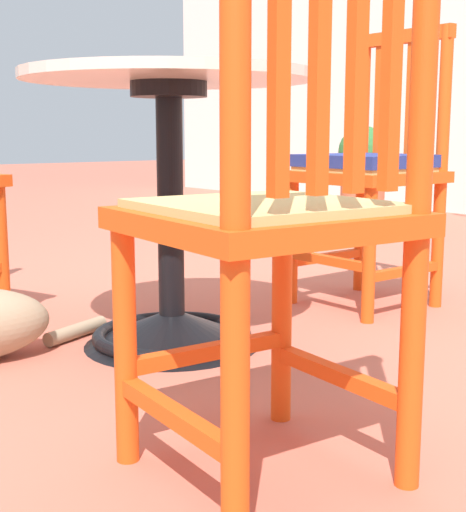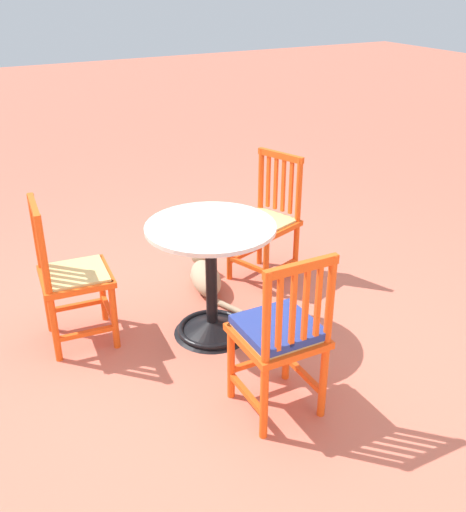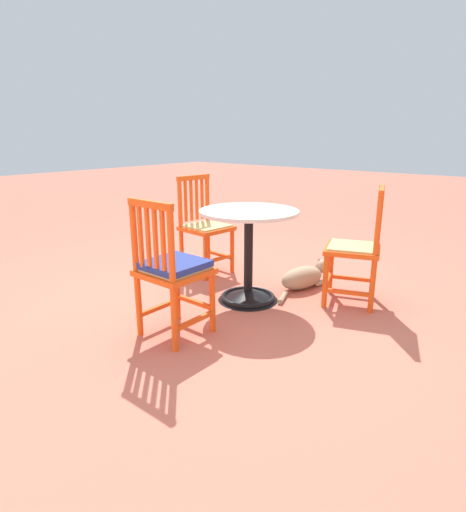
{
  "view_description": "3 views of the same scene",
  "coord_description": "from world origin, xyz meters",
  "px_view_note": "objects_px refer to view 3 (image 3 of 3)",
  "views": [
    {
      "loc": [
        1.48,
        -1.05,
        0.57
      ],
      "look_at": [
        0.01,
        0.15,
        0.25
      ],
      "focal_mm": 51.0,
      "sensor_mm": 36.0,
      "label": 1
    },
    {
      "loc": [
        1.22,
        2.84,
        2.06
      ],
      "look_at": [
        -0.28,
        0.0,
        0.48
      ],
      "focal_mm": 41.33,
      "sensor_mm": 36.0,
      "label": 2
    },
    {
      "loc": [
        -2.03,
        2.56,
        1.29
      ],
      "look_at": [
        0.04,
        0.03,
        0.34
      ],
      "focal_mm": 29.63,
      "sensor_mm": 36.0,
      "label": 3
    }
  ],
  "objects_px": {
    "cafe_table": "(248,266)",
    "orange_chair_at_corner": "(356,249)",
    "tabby_cat": "(305,277)",
    "orange_chair_facing_out": "(172,270)",
    "orange_chair_by_planter": "(204,228)"
  },
  "relations": [
    {
      "from": "tabby_cat",
      "to": "orange_chair_at_corner",
      "type": "bearing_deg",
      "value": 173.07
    },
    {
      "from": "cafe_table",
      "to": "orange_chair_facing_out",
      "type": "height_order",
      "value": "orange_chair_facing_out"
    },
    {
      "from": "orange_chair_facing_out",
      "to": "orange_chair_at_corner",
      "type": "bearing_deg",
      "value": -118.19
    },
    {
      "from": "orange_chair_at_corner",
      "to": "orange_chair_by_planter",
      "type": "xyz_separation_m",
      "value": [
        1.43,
        0.17,
        0.0
      ]
    },
    {
      "from": "cafe_table",
      "to": "tabby_cat",
      "type": "distance_m",
      "value": 0.61
    },
    {
      "from": "orange_chair_at_corner",
      "to": "tabby_cat",
      "type": "height_order",
      "value": "orange_chair_at_corner"
    },
    {
      "from": "cafe_table",
      "to": "orange_chair_by_planter",
      "type": "distance_m",
      "value": 0.84
    },
    {
      "from": "cafe_table",
      "to": "orange_chair_at_corner",
      "type": "relative_size",
      "value": 0.83
    },
    {
      "from": "orange_chair_facing_out",
      "to": "tabby_cat",
      "type": "relative_size",
      "value": 1.22
    },
    {
      "from": "cafe_table",
      "to": "orange_chair_facing_out",
      "type": "xyz_separation_m",
      "value": [
        0.01,
        0.79,
        0.16
      ]
    },
    {
      "from": "cafe_table",
      "to": "orange_chair_facing_out",
      "type": "distance_m",
      "value": 0.81
    },
    {
      "from": "orange_chair_by_planter",
      "to": "tabby_cat",
      "type": "bearing_deg",
      "value": -166.89
    },
    {
      "from": "orange_chair_by_planter",
      "to": "tabby_cat",
      "type": "xyz_separation_m",
      "value": [
        -0.97,
        -0.23,
        -0.34
      ]
    },
    {
      "from": "orange_chair_by_planter",
      "to": "tabby_cat",
      "type": "distance_m",
      "value": 1.05
    },
    {
      "from": "cafe_table",
      "to": "orange_chair_at_corner",
      "type": "bearing_deg",
      "value": -144.09
    }
  ]
}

